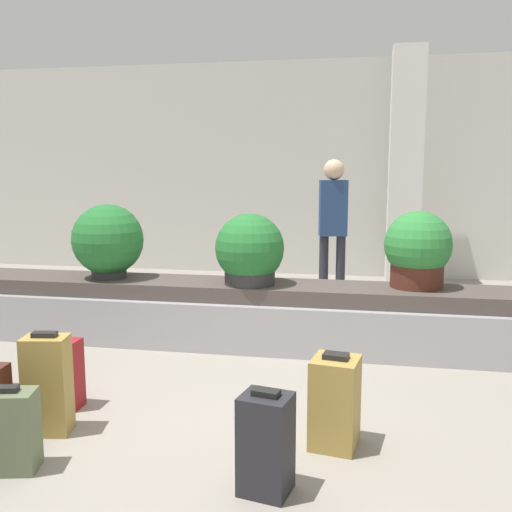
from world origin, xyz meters
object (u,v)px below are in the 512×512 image
object	(u,v)px
suitcase_2	(266,443)
potted_plant_1	(108,241)
potted_plant_2	(418,250)
suitcase_3	(57,373)
suitcase_4	(47,385)
potted_plant_0	(250,251)
suitcase_7	(2,431)
pillar	(405,170)
traveler_0	(333,218)
suitcase_6	(335,402)

from	to	relation	value
suitcase_2	potted_plant_1	bearing A→B (deg)	140.51
potted_plant_2	suitcase_3	bearing A→B (deg)	-145.33
suitcase_4	potted_plant_0	xyz separation A→B (m)	(0.87, 1.94, 0.57)
suitcase_2	potted_plant_0	bearing A→B (deg)	114.77
suitcase_7	potted_plant_2	world-z (taller)	potted_plant_2
pillar	potted_plant_1	world-z (taller)	pillar
potted_plant_2	suitcase_2	bearing A→B (deg)	-110.35
suitcase_7	potted_plant_0	bearing A→B (deg)	57.15
suitcase_3	traveler_0	bearing A→B (deg)	64.48
potted_plant_0	potted_plant_1	xyz separation A→B (m)	(-1.39, 0.06, 0.05)
suitcase_4	suitcase_7	world-z (taller)	suitcase_4
pillar	traveler_0	xyz separation A→B (m)	(-0.89, -1.25, -0.57)
suitcase_4	potted_plant_2	size ratio (longest dim) A/B	0.95
suitcase_3	suitcase_6	bearing A→B (deg)	-5.73
suitcase_6	potted_plant_2	size ratio (longest dim) A/B	0.83
suitcase_6	suitcase_7	world-z (taller)	suitcase_6
suitcase_4	traveler_0	world-z (taller)	traveler_0
pillar	traveler_0	distance (m)	1.63
pillar	suitcase_3	xyz separation A→B (m)	(-2.56, -4.63, -1.36)
suitcase_6	suitcase_7	size ratio (longest dim) A/B	1.19
potted_plant_2	potted_plant_0	bearing A→B (deg)	-174.15
potted_plant_2	traveler_0	world-z (taller)	traveler_0
potted_plant_0	potted_plant_1	bearing A→B (deg)	177.65
suitcase_4	suitcase_7	distance (m)	0.46
suitcase_2	potted_plant_1	distance (m)	3.15
potted_plant_0	suitcase_2	bearing A→B (deg)	-76.85
suitcase_2	suitcase_6	distance (m)	0.63
suitcase_2	pillar	bearing A→B (deg)	91.22
suitcase_3	suitcase_4	distance (m)	0.40
suitcase_4	potted_plant_2	world-z (taller)	potted_plant_2
pillar	potted_plant_0	world-z (taller)	pillar
pillar	suitcase_2	bearing A→B (deg)	-100.39
traveler_0	potted_plant_1	bearing A→B (deg)	-150.46
pillar	potted_plant_2	distance (m)	2.98
suitcase_6	potted_plant_1	distance (m)	2.98
suitcase_2	suitcase_3	world-z (taller)	suitcase_2
pillar	suitcase_7	xyz separation A→B (m)	(-2.41, -5.45, -1.38)
potted_plant_0	traveler_0	bearing A→B (deg)	70.32
suitcase_4	suitcase_3	bearing A→B (deg)	102.65
suitcase_7	suitcase_4	bearing A→B (deg)	76.81
potted_plant_2	suitcase_6	bearing A→B (deg)	-107.46
pillar	suitcase_3	bearing A→B (deg)	-118.97
suitcase_2	potted_plant_0	size ratio (longest dim) A/B	0.84
suitcase_3	potted_plant_0	distance (m)	1.98
pillar	suitcase_6	xyz separation A→B (m)	(-0.68, -4.84, -1.33)
suitcase_3	traveler_0	size ratio (longest dim) A/B	0.29
pillar	suitcase_7	size ratio (longest dim) A/B	6.76
pillar	potted_plant_1	bearing A→B (deg)	-134.34
potted_plant_0	potted_plant_2	distance (m)	1.48
suitcase_7	potted_plant_1	world-z (taller)	potted_plant_1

